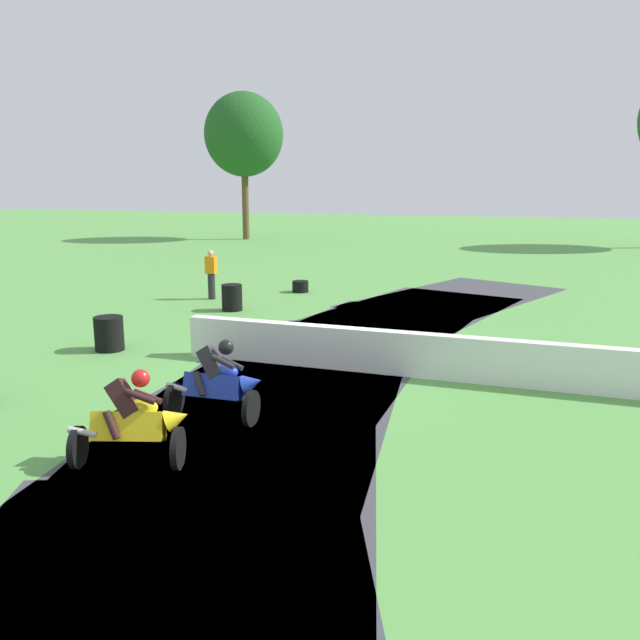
# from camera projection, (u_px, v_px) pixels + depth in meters

# --- Properties ---
(ground_plane) EXTENTS (120.00, 120.00, 0.00)m
(ground_plane) POSITION_uv_depth(u_px,v_px,m) (311.00, 366.00, 14.09)
(ground_plane) COLOR #569947
(track_asphalt) EXTENTS (8.43, 28.15, 0.01)m
(track_asphalt) POSITION_uv_depth(u_px,v_px,m) (348.00, 369.00, 13.82)
(track_asphalt) COLOR #3D3D42
(track_asphalt) RESTS_ON ground
(safety_barrier) EXTENTS (16.37, 0.99, 0.90)m
(safety_barrier) POSITION_uv_depth(u_px,v_px,m) (579.00, 369.00, 12.26)
(safety_barrier) COLOR white
(safety_barrier) RESTS_ON ground
(motorcycle_lead_blue) EXTENTS (1.68, 0.87, 1.42)m
(motorcycle_lead_blue) POSITION_uv_depth(u_px,v_px,m) (218.00, 383.00, 10.84)
(motorcycle_lead_blue) COLOR black
(motorcycle_lead_blue) RESTS_ON ground
(motorcycle_chase_yellow) EXTENTS (1.68, 1.13, 1.42)m
(motorcycle_chase_yellow) POSITION_uv_depth(u_px,v_px,m) (134.00, 421.00, 9.11)
(motorcycle_chase_yellow) COLOR black
(motorcycle_chase_yellow) RESTS_ON ground
(tire_stack_near) EXTENTS (0.57, 0.57, 0.40)m
(tire_stack_near) POSITION_uv_depth(u_px,v_px,m) (300.00, 286.00, 23.21)
(tire_stack_near) COLOR black
(tire_stack_near) RESTS_ON ground
(tire_stack_mid_a) EXTENTS (0.62, 0.62, 0.80)m
(tire_stack_mid_a) POSITION_uv_depth(u_px,v_px,m) (232.00, 297.00, 19.92)
(tire_stack_mid_a) COLOR black
(tire_stack_mid_a) RESTS_ON ground
(tire_stack_mid_b) EXTENTS (0.67, 0.67, 0.80)m
(tire_stack_mid_b) POSITION_uv_depth(u_px,v_px,m) (109.00, 333.00, 15.28)
(tire_stack_mid_b) COLOR black
(tire_stack_mid_b) RESTS_ON ground
(track_marshal) EXTENTS (0.34, 0.24, 1.63)m
(track_marshal) POSITION_uv_depth(u_px,v_px,m) (211.00, 275.00, 21.75)
(track_marshal) COLOR #232328
(track_marshal) RESTS_ON ground
(tree_far_left) EXTENTS (5.09, 5.09, 9.41)m
(tree_far_left) POSITION_uv_depth(u_px,v_px,m) (244.00, 135.00, 42.25)
(tree_far_left) COLOR brown
(tree_far_left) RESTS_ON ground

